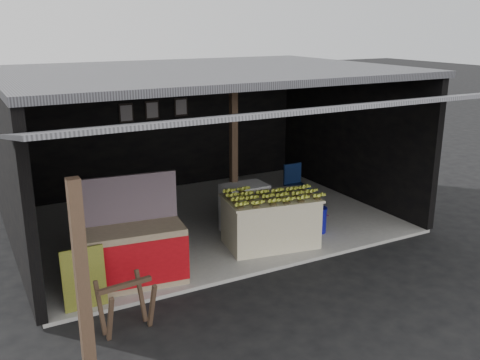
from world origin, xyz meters
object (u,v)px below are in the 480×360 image
neighbor_stall (132,253)px  plastic_chair (295,181)px  banana_table (271,221)px  sawhorse (126,301)px  water_barrel (318,221)px  white_crate (245,208)px

neighbor_stall → plastic_chair: bearing=30.6°
banana_table → neighbor_stall: 2.58m
banana_table → sawhorse: banana_table is taller
plastic_chair → sawhorse: bearing=-146.4°
banana_table → water_barrel: size_ratio=3.86×
white_crate → plastic_chair: bearing=26.1°
banana_table → neighbor_stall: (-2.57, -0.25, 0.04)m
banana_table → sawhorse: size_ratio=2.43×
sawhorse → plastic_chair: plastic_chair is taller
white_crate → neighbor_stall: bearing=-157.1°
white_crate → water_barrel: (1.19, -0.69, -0.23)m
sawhorse → plastic_chair: 5.46m
sawhorse → neighbor_stall: bearing=62.7°
banana_table → water_barrel: 1.12m
white_crate → plastic_chair: white_crate is taller
water_barrel → plastic_chair: 1.59m
banana_table → plastic_chair: bearing=54.6°
sawhorse → water_barrel: sawhorse is taller
sawhorse → white_crate: bearing=30.4°
banana_table → white_crate: 0.78m
sawhorse → water_barrel: (4.10, 1.49, -0.15)m
neighbor_stall → sawhorse: size_ratio=2.28×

